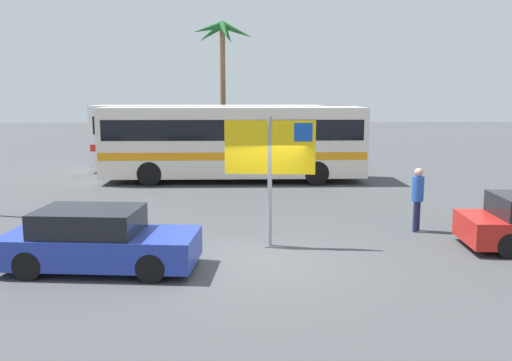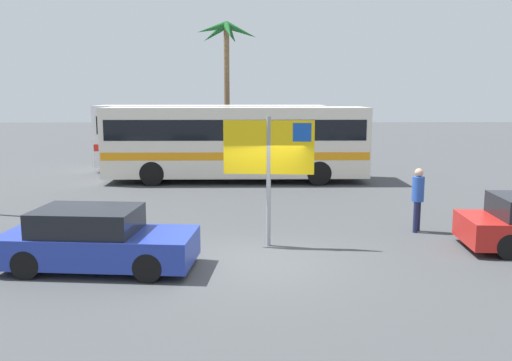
{
  "view_description": "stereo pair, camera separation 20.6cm",
  "coord_description": "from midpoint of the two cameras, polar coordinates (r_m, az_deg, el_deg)",
  "views": [
    {
      "loc": [
        -0.34,
        -11.64,
        3.72
      ],
      "look_at": [
        0.12,
        3.4,
        1.3
      ],
      "focal_mm": 37.73,
      "sensor_mm": 36.0,
      "label": 1
    },
    {
      "loc": [
        -0.13,
        -11.64,
        3.72
      ],
      "look_at": [
        0.12,
        3.4,
        1.3
      ],
      "focal_mm": 37.73,
      "sensor_mm": 36.0,
      "label": 2
    }
  ],
  "objects": [
    {
      "name": "bus_front_coach",
      "position": [
        23.1,
        -1.86,
        4.33
      ],
      "size": [
        11.07,
        2.64,
        3.17
      ],
      "color": "silver",
      "rests_on": "ground"
    },
    {
      "name": "ferry_sign",
      "position": [
        13.02,
        2.02,
        2.98
      ],
      "size": [
        2.19,
        0.28,
        3.2
      ],
      "rotation": [
        0.0,
        0.0,
        -0.1
      ],
      "color": "gray",
      "rests_on": "ground"
    },
    {
      "name": "car_blue",
      "position": [
        12.04,
        -16.1,
        -6.08
      ],
      "size": [
        4.21,
        2.05,
        1.32
      ],
      "rotation": [
        0.0,
        0.0,
        -0.09
      ],
      "color": "#23389E",
      "rests_on": "ground"
    },
    {
      "name": "bus_rear_coach",
      "position": [
        26.79,
        -4.5,
        4.98
      ],
      "size": [
        11.07,
        2.64,
        3.17
      ],
      "color": "white",
      "rests_on": "ground"
    },
    {
      "name": "palm_tree_seaside",
      "position": [
        32.13,
        -3.02,
        13.63
      ],
      "size": [
        3.61,
        3.57,
        7.87
      ],
      "color": "brown",
      "rests_on": "ground"
    },
    {
      "name": "ground",
      "position": [
        12.22,
        0.2,
        -8.58
      ],
      "size": [
        120.0,
        120.0,
        0.0
      ],
      "primitive_type": "plane",
      "color": "#424447"
    },
    {
      "name": "pedestrian_near_sign",
      "position": [
        15.22,
        17.16,
        -1.43
      ],
      "size": [
        0.32,
        0.32,
        1.75
      ],
      "rotation": [
        0.0,
        0.0,
        2.48
      ],
      "color": "#1E2347",
      "rests_on": "ground"
    }
  ]
}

